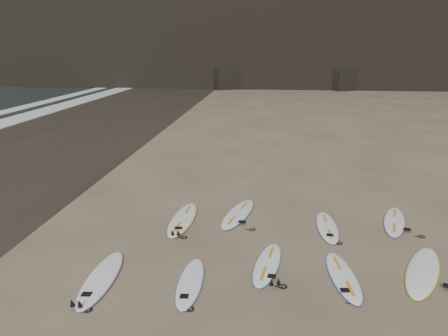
% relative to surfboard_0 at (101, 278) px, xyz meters
% --- Properties ---
extents(ground, '(240.00, 240.00, 0.00)m').
position_rel_surfboard_0_xyz_m(ground, '(4.06, 0.93, -0.05)').
color(ground, '#897559').
rests_on(ground, ground).
extents(wet_sand, '(12.00, 200.00, 0.01)m').
position_rel_surfboard_0_xyz_m(wet_sand, '(-8.94, 10.93, -0.04)').
color(wet_sand, '#383026').
rests_on(wet_sand, ground).
extents(surfboard_0, '(0.74, 2.66, 0.10)m').
position_rel_surfboard_0_xyz_m(surfboard_0, '(0.00, 0.00, 0.00)').
color(surfboard_0, white).
rests_on(surfboard_0, ground).
extents(surfboard_1, '(0.60, 2.26, 0.08)m').
position_rel_surfboard_0_xyz_m(surfboard_1, '(2.06, 0.05, -0.01)').
color(surfboard_1, white).
rests_on(surfboard_1, ground).
extents(surfboard_2, '(0.92, 2.37, 0.08)m').
position_rel_surfboard_0_xyz_m(surfboard_2, '(3.77, 1.09, -0.01)').
color(surfboard_2, white).
rests_on(surfboard_2, ground).
extents(surfboard_3, '(0.80, 2.42, 0.09)m').
position_rel_surfboard_0_xyz_m(surfboard_3, '(5.51, 0.68, -0.00)').
color(surfboard_3, white).
rests_on(surfboard_3, ground).
extents(surfboard_4, '(1.73, 2.83, 0.10)m').
position_rel_surfboard_0_xyz_m(surfboard_4, '(7.42, 1.12, 0.00)').
color(surfboard_4, white).
rests_on(surfboard_4, ground).
extents(surfboard_5, '(0.75, 2.77, 0.10)m').
position_rel_surfboard_0_xyz_m(surfboard_5, '(1.17, 3.65, 0.00)').
color(surfboard_5, white).
rests_on(surfboard_5, ground).
extents(surfboard_6, '(1.24, 2.76, 0.10)m').
position_rel_surfboard_0_xyz_m(surfboard_6, '(2.82, 4.28, 0.00)').
color(surfboard_6, white).
rests_on(surfboard_6, ground).
extents(surfboard_7, '(0.58, 2.37, 0.09)m').
position_rel_surfboard_0_xyz_m(surfboard_7, '(5.49, 3.54, -0.01)').
color(surfboard_7, white).
rests_on(surfboard_7, ground).
extents(surfboard_8, '(1.21, 2.52, 0.09)m').
position_rel_surfboard_0_xyz_m(surfboard_8, '(7.56, 4.17, -0.00)').
color(surfboard_8, white).
rests_on(surfboard_8, ground).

